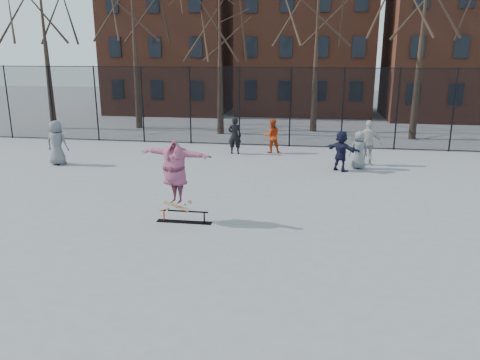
% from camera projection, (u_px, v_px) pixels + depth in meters
% --- Properties ---
extents(ground, '(100.00, 100.00, 0.00)m').
position_uv_depth(ground, '(213.00, 245.00, 11.89)').
color(ground, slate).
extents(skate_rail, '(1.61, 0.25, 0.35)m').
position_uv_depth(skate_rail, '(184.00, 218.00, 13.42)').
color(skate_rail, black).
rests_on(skate_rail, ground).
extents(skateboard, '(0.83, 0.20, 0.10)m').
position_uv_depth(skateboard, '(176.00, 208.00, 13.39)').
color(skateboard, '#A88043').
rests_on(skateboard, skate_rail).
extents(skater, '(2.29, 1.06, 1.80)m').
position_uv_depth(skater, '(175.00, 176.00, 13.13)').
color(skater, '#513A92').
rests_on(skater, skateboard).
extents(bystander_grey, '(0.95, 0.63, 1.91)m').
position_uv_depth(bystander_grey, '(57.00, 143.00, 20.01)').
color(bystander_grey, '#5B5B5F').
rests_on(bystander_grey, ground).
extents(bystander_black, '(0.65, 0.43, 1.74)m').
position_uv_depth(bystander_black, '(235.00, 136.00, 22.16)').
color(bystander_black, black).
rests_on(bystander_black, ground).
extents(bystander_red, '(0.94, 0.82, 1.63)m').
position_uv_depth(bystander_red, '(272.00, 136.00, 22.40)').
color(bystander_red, '#B53410').
rests_on(bystander_red, ground).
extents(bystander_white, '(1.14, 0.49, 1.93)m').
position_uv_depth(bystander_white, '(368.00, 143.00, 19.95)').
color(bystander_white, '#BCB7AE').
rests_on(bystander_white, ground).
extents(bystander_navy, '(1.54, 1.30, 1.66)m').
position_uv_depth(bystander_navy, '(341.00, 151.00, 19.00)').
color(bystander_navy, black).
rests_on(bystander_navy, ground).
extents(bystander_extra, '(0.85, 0.63, 1.58)m').
position_uv_depth(bystander_extra, '(359.00, 150.00, 19.36)').
color(bystander_extra, slate).
rests_on(bystander_extra, ground).
extents(fence, '(34.03, 0.07, 4.00)m').
position_uv_depth(fence, '(266.00, 106.00, 23.72)').
color(fence, black).
rests_on(fence, ground).
extents(tree_row, '(33.66, 7.46, 10.67)m').
position_uv_depth(tree_row, '(271.00, 3.00, 26.28)').
color(tree_row, black).
rests_on(tree_row, ground).
extents(rowhouses, '(29.00, 7.00, 13.00)m').
position_uv_depth(rowhouses, '(295.00, 33.00, 34.91)').
color(rowhouses, brown).
rests_on(rowhouses, ground).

